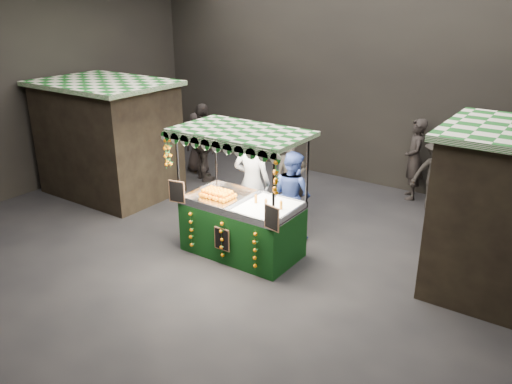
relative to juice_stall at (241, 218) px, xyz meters
The scene contains 13 objects.
ground 0.73m from the juice_stall, 75.34° to the right, with size 12.00×12.00×0.00m, color black.
market_hall 2.68m from the juice_stall, 75.34° to the right, with size 12.10×10.10×5.05m.
neighbour_stall_left 4.47m from the juice_stall, 169.44° to the left, with size 3.00×2.20×2.60m.
juice_stall is the anchor object (origin of this frame).
vendor_grey 1.04m from the juice_stall, 114.21° to the left, with size 0.82×0.63×2.02m.
vendor_blue 1.23m from the juice_stall, 73.70° to the left, with size 0.98×0.86×1.69m.
shopper_0 1.76m from the juice_stall, 91.74° to the left, with size 0.76×0.70×1.73m.
shopper_1 4.28m from the juice_stall, 41.52° to the left, with size 1.05×1.02×1.71m.
shopper_2 4.06m from the juice_stall, 139.44° to the left, with size 1.23×0.97×1.94m.
shopper_3 4.58m from the juice_stall, 61.22° to the left, with size 1.19×1.02×1.60m.
shopper_4 4.78m from the juice_stall, 139.68° to the left, with size 0.88×0.69×1.59m.
shopper_5 4.07m from the juice_stall, 36.69° to the left, with size 1.36×1.38×1.59m.
shopper_6 4.70m from the juice_stall, 70.13° to the left, with size 0.68×0.80×1.85m.
Camera 1 is at (4.81, -6.42, 4.36)m, focal length 35.77 mm.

